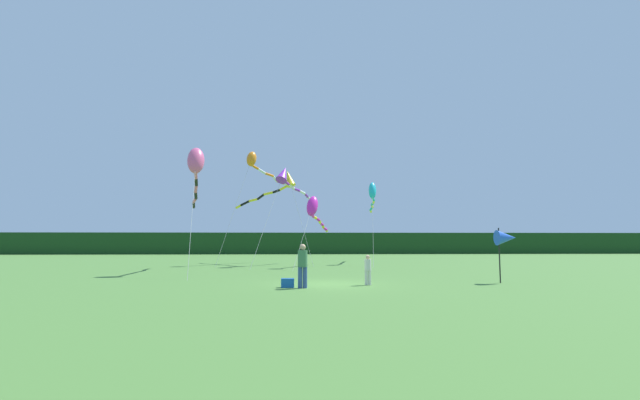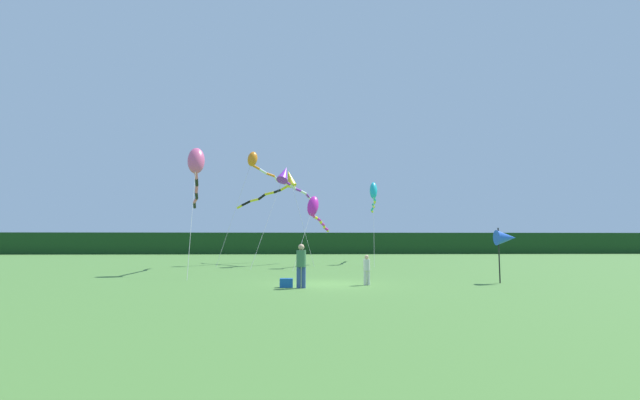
{
  "view_description": "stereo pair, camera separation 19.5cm",
  "coord_description": "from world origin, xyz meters",
  "px_view_note": "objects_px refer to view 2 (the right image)",
  "views": [
    {
      "loc": [
        -1.24,
        -19.76,
        1.92
      ],
      "look_at": [
        0.0,
        6.0,
        4.3
      ],
      "focal_mm": 24.75,
      "sensor_mm": 36.0,
      "label": 1
    },
    {
      "loc": [
        -1.05,
        -19.77,
        1.92
      ],
      "look_at": [
        0.0,
        6.0,
        4.3
      ],
      "focal_mm": 24.75,
      "sensor_mm": 36.0,
      "label": 2
    }
  ],
  "objects_px": {
    "kite_cyan": "(373,194)",
    "kite_orange": "(258,164)",
    "banner_flag_pole": "(506,238)",
    "kite_rainbow": "(196,166)",
    "person_adult": "(301,263)",
    "kite_magenta": "(314,209)",
    "kite_yellow": "(282,183)",
    "cooler_box": "(286,283)",
    "kite_purple": "(287,177)",
    "person_child": "(367,268)"
  },
  "relations": [
    {
      "from": "kite_cyan",
      "to": "kite_orange",
      "type": "bearing_deg",
      "value": -175.74
    },
    {
      "from": "banner_flag_pole",
      "to": "kite_rainbow",
      "type": "distance_m",
      "value": 17.78
    },
    {
      "from": "person_adult",
      "to": "kite_magenta",
      "type": "bearing_deg",
      "value": 86.24
    },
    {
      "from": "person_adult",
      "to": "kite_yellow",
      "type": "xyz_separation_m",
      "value": [
        -1.61,
        17.98,
        5.63
      ]
    },
    {
      "from": "cooler_box",
      "to": "kite_yellow",
      "type": "height_order",
      "value": "kite_yellow"
    },
    {
      "from": "kite_purple",
      "to": "kite_magenta",
      "type": "relative_size",
      "value": 1.15
    },
    {
      "from": "person_child",
      "to": "kite_yellow",
      "type": "bearing_deg",
      "value": 104.75
    },
    {
      "from": "banner_flag_pole",
      "to": "kite_cyan",
      "type": "distance_m",
      "value": 18.3
    },
    {
      "from": "person_child",
      "to": "kite_purple",
      "type": "distance_m",
      "value": 17.24
    },
    {
      "from": "person_child",
      "to": "cooler_box",
      "type": "bearing_deg",
      "value": -166.61
    },
    {
      "from": "kite_magenta",
      "to": "kite_cyan",
      "type": "height_order",
      "value": "kite_cyan"
    },
    {
      "from": "banner_flag_pole",
      "to": "kite_cyan",
      "type": "relative_size",
      "value": 0.24
    },
    {
      "from": "person_adult",
      "to": "person_child",
      "type": "relative_size",
      "value": 1.37
    },
    {
      "from": "person_adult",
      "to": "cooler_box",
      "type": "xyz_separation_m",
      "value": [
        -0.61,
        0.25,
        -0.81
      ]
    },
    {
      "from": "kite_purple",
      "to": "kite_yellow",
      "type": "distance_m",
      "value": 1.46
    },
    {
      "from": "kite_cyan",
      "to": "person_adult",
      "type": "bearing_deg",
      "value": -107.67
    },
    {
      "from": "kite_rainbow",
      "to": "kite_yellow",
      "type": "height_order",
      "value": "kite_yellow"
    },
    {
      "from": "kite_yellow",
      "to": "kite_magenta",
      "type": "bearing_deg",
      "value": -57.18
    },
    {
      "from": "kite_cyan",
      "to": "kite_yellow",
      "type": "xyz_separation_m",
      "value": [
        -7.78,
        -1.37,
        0.73
      ]
    },
    {
      "from": "kite_rainbow",
      "to": "kite_orange",
      "type": "bearing_deg",
      "value": 74.5
    },
    {
      "from": "kite_orange",
      "to": "cooler_box",
      "type": "bearing_deg",
      "value": -80.59
    },
    {
      "from": "person_adult",
      "to": "kite_yellow",
      "type": "bearing_deg",
      "value": 95.11
    },
    {
      "from": "kite_rainbow",
      "to": "kite_purple",
      "type": "bearing_deg",
      "value": 56.7
    },
    {
      "from": "kite_cyan",
      "to": "kite_yellow",
      "type": "distance_m",
      "value": 7.93
    },
    {
      "from": "banner_flag_pole",
      "to": "kite_purple",
      "type": "relative_size",
      "value": 0.27
    },
    {
      "from": "kite_purple",
      "to": "kite_magenta",
      "type": "height_order",
      "value": "kite_purple"
    },
    {
      "from": "cooler_box",
      "to": "kite_orange",
      "type": "relative_size",
      "value": 0.06
    },
    {
      "from": "kite_magenta",
      "to": "kite_cyan",
      "type": "relative_size",
      "value": 0.77
    },
    {
      "from": "person_child",
      "to": "banner_flag_pole",
      "type": "bearing_deg",
      "value": 5.98
    },
    {
      "from": "person_child",
      "to": "kite_yellow",
      "type": "height_order",
      "value": "kite_yellow"
    },
    {
      "from": "kite_purple",
      "to": "kite_orange",
      "type": "distance_m",
      "value": 3.47
    },
    {
      "from": "kite_rainbow",
      "to": "kite_yellow",
      "type": "bearing_deg",
      "value": 62.77
    },
    {
      "from": "kite_purple",
      "to": "kite_rainbow",
      "type": "distance_m",
      "value": 9.59
    },
    {
      "from": "kite_orange",
      "to": "kite_purple",
      "type": "bearing_deg",
      "value": -38.71
    },
    {
      "from": "banner_flag_pole",
      "to": "kite_magenta",
      "type": "height_order",
      "value": "kite_magenta"
    },
    {
      "from": "person_adult",
      "to": "kite_purple",
      "type": "bearing_deg",
      "value": 94.01
    },
    {
      "from": "person_adult",
      "to": "banner_flag_pole",
      "type": "relative_size",
      "value": 0.71
    },
    {
      "from": "kite_rainbow",
      "to": "kite_yellow",
      "type": "xyz_separation_m",
      "value": [
        4.82,
        9.36,
        0.17
      ]
    },
    {
      "from": "person_adult",
      "to": "kite_purple",
      "type": "height_order",
      "value": "kite_purple"
    },
    {
      "from": "kite_orange",
      "to": "kite_cyan",
      "type": "xyz_separation_m",
      "value": [
        9.82,
        0.73,
        -2.44
      ]
    },
    {
      "from": "banner_flag_pole",
      "to": "kite_orange",
      "type": "distance_m",
      "value": 22.22
    },
    {
      "from": "banner_flag_pole",
      "to": "kite_orange",
      "type": "height_order",
      "value": "kite_orange"
    },
    {
      "from": "kite_rainbow",
      "to": "person_child",
      "type": "bearing_deg",
      "value": -39.17
    },
    {
      "from": "banner_flag_pole",
      "to": "kite_cyan",
      "type": "height_order",
      "value": "kite_cyan"
    },
    {
      "from": "person_adult",
      "to": "person_child",
      "type": "xyz_separation_m",
      "value": [
        2.84,
        1.07,
        -0.27
      ]
    },
    {
      "from": "cooler_box",
      "to": "kite_cyan",
      "type": "height_order",
      "value": "kite_cyan"
    },
    {
      "from": "person_child",
      "to": "kite_purple",
      "type": "xyz_separation_m",
      "value": [
        -4.01,
        15.56,
        6.24
      ]
    },
    {
      "from": "kite_purple",
      "to": "kite_yellow",
      "type": "bearing_deg",
      "value": 108.1
    },
    {
      "from": "kite_rainbow",
      "to": "cooler_box",
      "type": "bearing_deg",
      "value": -55.21
    },
    {
      "from": "person_child",
      "to": "banner_flag_pole",
      "type": "xyz_separation_m",
      "value": [
        6.52,
        0.68,
        1.31
      ]
    }
  ]
}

